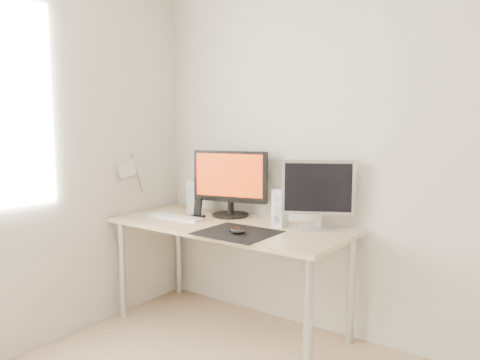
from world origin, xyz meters
The scene contains 11 objects.
wall_back centered at (0.00, 1.75, 1.25)m, with size 3.50×3.50×0.00m, color silver.
mousepad centered at (-0.74, 1.20, 0.73)m, with size 0.45×0.40×0.00m, color black.
mouse centered at (-0.72, 1.17, 0.75)m, with size 0.11×0.06×0.04m, color black.
desk centered at (-0.93, 1.38, 0.65)m, with size 1.60×0.70×0.73m.
main_monitor centered at (-1.07, 1.58, 0.98)m, with size 0.55×0.31×0.47m.
second_monitor centered at (-0.39, 1.57, 0.97)m, with size 0.42×0.25×0.43m.
speaker_left centered at (-1.38, 1.54, 0.85)m, with size 0.08×0.09×0.24m.
speaker_right centered at (-0.62, 1.50, 0.85)m, with size 0.08×0.09×0.24m.
keyboard centered at (-1.33, 1.30, 0.74)m, with size 0.43×0.16×0.02m.
phone_dock centered at (-1.23, 1.41, 0.77)m, with size 0.08×0.07×0.14m.
pennant centered at (-1.72, 1.24, 1.05)m, with size 0.01×0.23×0.29m.
Camera 1 is at (0.90, -1.03, 1.39)m, focal length 35.00 mm.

